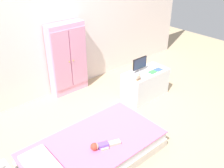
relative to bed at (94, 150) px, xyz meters
The scene contains 10 objects.
ground_plane 0.68m from the bed, 24.00° to the left, with size 10.00×10.00×0.02m, color tan.
back_wall 2.30m from the bed, 71.77° to the left, with size 6.40×0.05×2.70m, color silver.
bed is the anchor object (origin of this frame).
doll 0.21m from the bed, 90.84° to the right, with size 0.38×0.19×0.10m.
wardrobe 1.90m from the bed, 67.48° to the left, with size 0.69×0.25×1.31m.
tv_stand 1.76m from the bed, 20.99° to the left, with size 0.83×0.42×0.50m, color silver.
tv_monitor 1.77m from the bed, 24.44° to the left, with size 0.31×0.10×0.26m.
rocking_horse_toy 1.47m from the bed, 20.80° to the left, with size 0.10×0.04×0.12m.
book_green 1.82m from the bed, 17.41° to the left, with size 0.14×0.10×0.01m, color #429E51.
book_blue 1.96m from the bed, 16.07° to the left, with size 0.13×0.11×0.01m, color blue.
Camera 1 is at (-2.01, -2.26, 2.47)m, focal length 40.30 mm.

